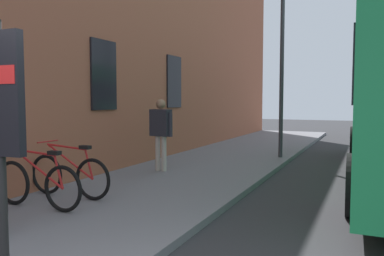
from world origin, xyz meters
TOP-DOWN VIEW (x-y plane):
  - ground at (6.00, -1.00)m, footprint 60.00×60.00m
  - sidewalk_pavement at (8.00, 1.75)m, footprint 24.00×3.50m
  - bicycle_under_window at (2.65, 2.60)m, footprint 0.48×1.77m
  - bicycle_far_end at (3.42, 2.65)m, footprint 0.48×1.77m
  - pedestrian_crossing_street at (6.29, 2.43)m, footprint 0.29×0.65m
  - street_lamp at (9.79, 0.30)m, footprint 0.28×0.28m

SIDE VIEW (x-z plane):
  - ground at x=6.00m, z-range 0.00..0.00m
  - sidewalk_pavement at x=8.00m, z-range 0.00..0.12m
  - bicycle_under_window at x=2.65m, z-range 0.02..1.00m
  - bicycle_far_end at x=3.42m, z-range 0.02..1.00m
  - pedestrian_crossing_street at x=6.29m, z-range 0.31..2.04m
  - street_lamp at x=9.79m, z-range 0.61..6.08m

